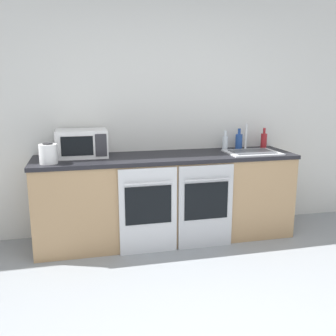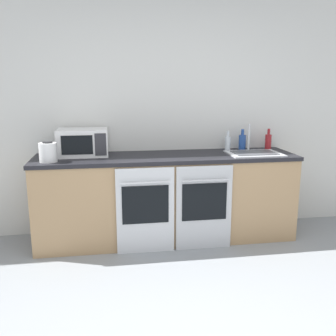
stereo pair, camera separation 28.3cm
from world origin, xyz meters
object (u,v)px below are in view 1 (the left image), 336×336
object	(u,v)px
bottle_red	(264,140)
oven_left	(148,211)
microwave	(82,143)
bottle_blue	(239,141)
sink	(252,152)
bottle_clear	(225,142)
oven_right	(206,206)
kettle	(48,154)

from	to	relation	value
bottle_red	oven_left	bearing A→B (deg)	-160.59
microwave	bottle_blue	distance (m)	1.76
sink	bottle_clear	bearing A→B (deg)	128.41
oven_right	sink	distance (m)	0.82
bottle_blue	sink	world-z (taller)	sink
bottle_blue	bottle_clear	distance (m)	0.18
oven_left	bottle_clear	world-z (taller)	bottle_clear
bottle_red	sink	bearing A→B (deg)	-136.20
bottle_red	bottle_blue	world-z (taller)	bottle_red
oven_left	microwave	world-z (taller)	microwave
microwave	oven_left	bearing A→B (deg)	-37.61
microwave	bottle_clear	world-z (taller)	microwave
bottle_blue	kettle	xyz separation A→B (m)	(-2.06, -0.36, 0.00)
microwave	oven_right	bearing A→B (deg)	-21.19
oven_right	kettle	world-z (taller)	kettle
kettle	sink	xyz separation A→B (m)	(2.09, 0.08, -0.08)
oven_right	microwave	xyz separation A→B (m)	(-1.18, 0.46, 0.61)
bottle_blue	bottle_clear	xyz separation A→B (m)	(-0.18, -0.03, -0.01)
microwave	bottle_red	bearing A→B (deg)	1.54
bottle_red	sink	world-z (taller)	sink
bottle_red	bottle_clear	size ratio (longest dim) A/B	1.08
bottle_clear	kettle	distance (m)	1.91
oven_left	microwave	bearing A→B (deg)	142.39
oven_left	sink	distance (m)	1.31
oven_right	bottle_red	bearing A→B (deg)	30.55
oven_right	bottle_blue	xyz separation A→B (m)	(0.57, 0.54, 0.57)
microwave	bottle_blue	size ratio (longest dim) A/B	2.17
bottle_blue	kettle	world-z (taller)	bottle_blue
sink	oven_left	bearing A→B (deg)	-167.87
bottle_clear	kettle	xyz separation A→B (m)	(-1.88, -0.34, 0.01)
kettle	sink	world-z (taller)	sink
bottle_clear	kettle	world-z (taller)	bottle_clear
bottle_blue	kettle	distance (m)	2.10
oven_right	bottle_clear	world-z (taller)	bottle_clear
bottle_blue	bottle_clear	world-z (taller)	bottle_blue
oven_left	kettle	distance (m)	1.08
bottle_red	kettle	xyz separation A→B (m)	(-2.36, -0.34, 0.00)
bottle_blue	oven_right	bearing A→B (deg)	-136.60
oven_left	bottle_clear	size ratio (longest dim) A/B	3.92
sink	kettle	bearing A→B (deg)	-177.89
oven_right	bottle_red	distance (m)	1.16
sink	bottle_blue	bearing A→B (deg)	95.59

